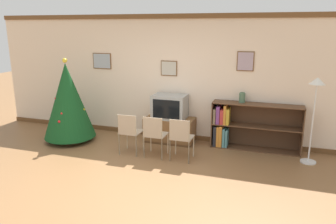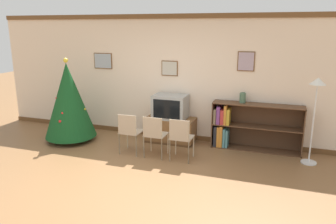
% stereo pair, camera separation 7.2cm
% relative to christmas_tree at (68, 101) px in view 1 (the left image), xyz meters
% --- Properties ---
extents(ground_plane, '(24.00, 24.00, 0.00)m').
position_rel_christmas_tree_xyz_m(ground_plane, '(2.03, -1.55, -0.90)').
color(ground_plane, brown).
extents(wall_back, '(8.64, 0.11, 2.70)m').
position_rel_christmas_tree_xyz_m(wall_back, '(2.03, 0.95, 0.45)').
color(wall_back, beige).
rests_on(wall_back, ground_plane).
extents(christmas_tree, '(1.10, 1.10, 1.81)m').
position_rel_christmas_tree_xyz_m(christmas_tree, '(0.00, 0.00, 0.00)').
color(christmas_tree, maroon).
rests_on(christmas_tree, ground_plane).
extents(tv_console, '(1.06, 0.53, 0.53)m').
position_rel_christmas_tree_xyz_m(tv_console, '(2.10, 0.62, -0.63)').
color(tv_console, brown).
rests_on(tv_console, ground_plane).
extents(television, '(0.70, 0.50, 0.51)m').
position_rel_christmas_tree_xyz_m(television, '(2.10, 0.61, -0.11)').
color(television, '#9E9E99').
rests_on(television, tv_console).
extents(folding_chair_left, '(0.40, 0.40, 0.82)m').
position_rel_christmas_tree_xyz_m(folding_chair_left, '(1.58, -0.33, -0.43)').
color(folding_chair_left, tan).
rests_on(folding_chair_left, ground_plane).
extents(folding_chair_center, '(0.40, 0.40, 0.82)m').
position_rel_christmas_tree_xyz_m(folding_chair_center, '(2.10, -0.33, -0.43)').
color(folding_chair_center, tan).
rests_on(folding_chair_center, ground_plane).
extents(folding_chair_right, '(0.40, 0.40, 0.82)m').
position_rel_christmas_tree_xyz_m(folding_chair_right, '(2.62, -0.33, -0.43)').
color(folding_chair_right, tan).
rests_on(folding_chair_right, ground_plane).
extents(bookshelf, '(1.77, 0.36, 0.95)m').
position_rel_christmas_tree_xyz_m(bookshelf, '(3.60, 0.72, -0.43)').
color(bookshelf, brown).
rests_on(bookshelf, ground_plane).
extents(vase, '(0.13, 0.13, 0.21)m').
position_rel_christmas_tree_xyz_m(vase, '(3.59, 0.76, 0.16)').
color(vase, '#47664C').
rests_on(vase, bookshelf).
extents(standing_lamp, '(0.28, 0.28, 1.59)m').
position_rel_christmas_tree_xyz_m(standing_lamp, '(4.89, 0.33, 0.32)').
color(standing_lamp, silver).
rests_on(standing_lamp, ground_plane).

